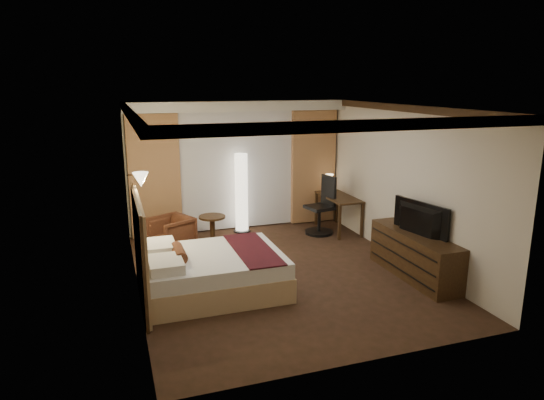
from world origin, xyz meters
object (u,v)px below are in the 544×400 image
object	(u,v)px
floor_lamp	(241,193)
office_chair	(319,205)
armchair	(171,232)
television	(416,214)
bed	(214,272)
side_table	(212,230)
desk	(338,214)
dresser	(414,255)

from	to	relation	value
floor_lamp	office_chair	world-z (taller)	floor_lamp
armchair	office_chair	distance (m)	3.04
television	bed	bearing A→B (deg)	70.01
side_table	desk	bearing A→B (deg)	0.00
bed	desk	distance (m)	3.79
floor_lamp	office_chair	size ratio (longest dim) A/B	1.38
floor_lamp	side_table	bearing A→B (deg)	-141.77
armchair	floor_lamp	distance (m)	1.77
armchair	desk	world-z (taller)	desk
bed	television	size ratio (longest dim) A/B	1.85
office_chair	television	distance (m)	2.67
armchair	television	size ratio (longest dim) A/B	0.64
side_table	armchair	bearing A→B (deg)	-172.02
dresser	television	xyz separation A→B (m)	(-0.03, 0.00, 0.68)
bed	dresser	xyz separation A→B (m)	(3.17, -0.48, 0.07)
desk	television	size ratio (longest dim) A/B	1.12
desk	office_chair	bearing A→B (deg)	-173.74
bed	office_chair	size ratio (longest dim) A/B	1.69
dresser	floor_lamp	bearing A→B (deg)	121.58
floor_lamp	armchair	bearing A→B (deg)	-155.66
office_chair	dresser	distance (m)	2.65
armchair	dresser	xyz separation A→B (m)	(3.54, -2.53, 0.01)
armchair	side_table	size ratio (longest dim) A/B	1.26
dresser	bed	bearing A→B (deg)	171.33
bed	armchair	bearing A→B (deg)	100.21
armchair	office_chair	size ratio (longest dim) A/B	0.59
armchair	desk	bearing A→B (deg)	65.76
bed	dresser	size ratio (longest dim) A/B	1.09
floor_lamp	television	distance (m)	3.78
desk	armchair	bearing A→B (deg)	-178.15
side_table	floor_lamp	distance (m)	1.10
armchair	television	world-z (taller)	television
armchair	office_chair	world-z (taller)	office_chair
armchair	television	xyz separation A→B (m)	(3.51, -2.53, 0.69)
floor_lamp	dresser	bearing A→B (deg)	-58.42
dresser	television	size ratio (longest dim) A/B	1.70
side_table	bed	bearing A→B (deg)	-101.42
bed	desk	xyz separation A→B (m)	(3.12, 2.16, 0.08)
desk	television	xyz separation A→B (m)	(0.02, -2.64, 0.67)
desk	office_chair	xyz separation A→B (m)	(-0.46, -0.05, 0.23)
dresser	office_chair	bearing A→B (deg)	101.05
armchair	dresser	bearing A→B (deg)	28.36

